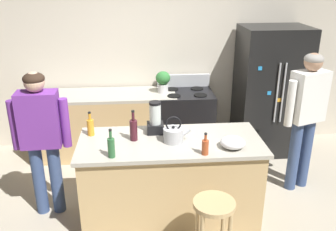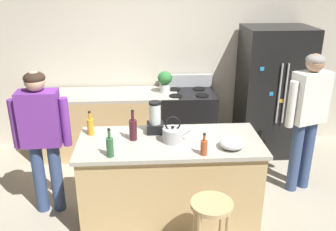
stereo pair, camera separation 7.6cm
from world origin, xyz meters
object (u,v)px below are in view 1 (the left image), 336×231
at_px(person_by_island_left, 41,132).
at_px(tea_kettle, 173,134).
at_px(blender_appliance, 155,120).
at_px(bottle_wine, 134,129).
at_px(kitchen_island, 170,179).
at_px(potted_plant, 163,80).
at_px(bottle_olive_oil, 111,147).
at_px(stove_range, 185,122).
at_px(bar_stool, 214,217).
at_px(bottle_cooking_sauce, 205,147).
at_px(person_by_sink_right, 306,110).
at_px(bottle_soda, 91,127).
at_px(refrigerator, 270,91).
at_px(mixing_bowl, 233,142).

height_order(person_by_island_left, tea_kettle, person_by_island_left).
relative_size(blender_appliance, bottle_wine, 1.07).
relative_size(kitchen_island, potted_plant, 6.13).
distance_m(bottle_olive_oil, tea_kettle, 0.65).
bearing_deg(blender_appliance, bottle_wine, -143.13).
relative_size(stove_range, bar_stool, 1.59).
relative_size(person_by_island_left, blender_appliance, 4.68).
bearing_deg(bottle_cooking_sauce, person_by_sink_right, 30.86).
height_order(kitchen_island, bottle_olive_oil, bottle_olive_oil).
distance_m(bar_stool, bottle_soda, 1.53).
bearing_deg(bar_stool, kitchen_island, 112.04).
bearing_deg(bottle_cooking_sauce, kitchen_island, 132.51).
distance_m(refrigerator, potted_plant, 1.52).
bearing_deg(mixing_bowl, tea_kettle, 161.98).
distance_m(bottle_wine, mixing_bowl, 0.98).
xyz_separation_m(stove_range, tea_kettle, (-0.32, -1.55, 0.52)).
height_order(bar_stool, bottle_soda, bottle_soda).
xyz_separation_m(person_by_sink_right, potted_plant, (-1.56, 1.09, 0.07)).
height_order(person_by_island_left, bottle_olive_oil, person_by_island_left).
bearing_deg(potted_plant, bottle_soda, -121.80).
bearing_deg(bottle_wine, mixing_bowl, -14.62).
relative_size(refrigerator, tea_kettle, 6.53).
bearing_deg(bar_stool, stove_range, 88.81).
height_order(refrigerator, person_by_island_left, refrigerator).
relative_size(person_by_island_left, person_by_sink_right, 0.95).
bearing_deg(person_by_island_left, stove_range, 38.57).
relative_size(refrigerator, mixing_bowl, 7.46).
bearing_deg(bottle_soda, bottle_olive_oil, -64.11).
bearing_deg(tea_kettle, stove_range, 78.22).
distance_m(kitchen_island, person_by_sink_right, 1.75).
relative_size(person_by_island_left, bottle_wine, 5.01).
xyz_separation_m(kitchen_island, mixing_bowl, (0.58, -0.20, 0.51)).
height_order(potted_plant, tea_kettle, potted_plant).
bearing_deg(bottle_olive_oil, bottle_soda, 115.89).
height_order(kitchen_island, mixing_bowl, mixing_bowl).
xyz_separation_m(refrigerator, potted_plant, (-1.51, 0.05, 0.18)).
bearing_deg(blender_appliance, tea_kettle, -54.34).
distance_m(stove_range, person_by_island_left, 2.17).
bearing_deg(mixing_bowl, bottle_soda, 163.92).
distance_m(person_by_island_left, bar_stool, 1.92).
bearing_deg(person_by_sink_right, bottle_cooking_sauce, -149.14).
distance_m(stove_range, bottle_cooking_sauce, 1.91).
relative_size(stove_range, bottle_soda, 4.24).
height_order(bar_stool, bottle_wine, bottle_wine).
bearing_deg(refrigerator, person_by_sink_right, -87.04).
bearing_deg(mixing_bowl, bottle_olive_oil, -175.14).
bearing_deg(bar_stool, potted_plant, 96.65).
distance_m(person_by_island_left, bottle_wine, 0.96).
height_order(person_by_sink_right, bottle_soda, person_by_sink_right).
relative_size(bar_stool, mixing_bowl, 2.82).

